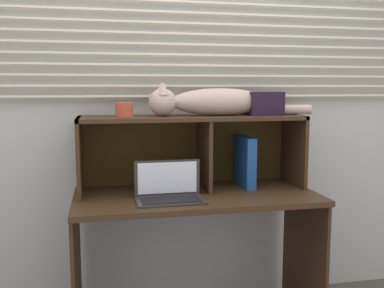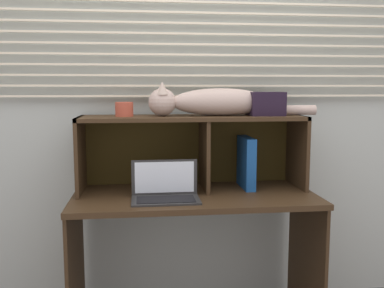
{
  "view_description": "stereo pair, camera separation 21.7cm",
  "coord_description": "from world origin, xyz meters",
  "px_view_note": "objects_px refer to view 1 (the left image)",
  "views": [
    {
      "loc": [
        -0.5,
        -2.05,
        1.35
      ],
      "look_at": [
        0.0,
        0.33,
        1.03
      ],
      "focal_mm": 40.35,
      "sensor_mm": 36.0,
      "label": 1
    },
    {
      "loc": [
        -0.28,
        -2.09,
        1.35
      ],
      "look_at": [
        0.0,
        0.33,
        1.03
      ],
      "focal_mm": 40.35,
      "sensor_mm": 36.0,
      "label": 2
    }
  ],
  "objects_px": {
    "cat": "(211,102)",
    "laptop": "(169,192)",
    "binder_upright": "(245,162)",
    "small_basket": "(124,110)",
    "storage_box": "(263,103)",
    "book_stack": "(152,186)"
  },
  "relations": [
    {
      "from": "cat",
      "to": "laptop",
      "type": "bearing_deg",
      "value": -141.77
    },
    {
      "from": "cat",
      "to": "binder_upright",
      "type": "relative_size",
      "value": 3.27
    },
    {
      "from": "small_basket",
      "to": "storage_box",
      "type": "xyz_separation_m",
      "value": [
        0.8,
        0.0,
        0.03
      ]
    },
    {
      "from": "cat",
      "to": "small_basket",
      "type": "bearing_deg",
      "value": 180.0
    },
    {
      "from": "storage_box",
      "to": "small_basket",
      "type": "bearing_deg",
      "value": 180.0
    },
    {
      "from": "cat",
      "to": "laptop",
      "type": "height_order",
      "value": "cat"
    },
    {
      "from": "binder_upright",
      "to": "storage_box",
      "type": "distance_m",
      "value": 0.36
    },
    {
      "from": "binder_upright",
      "to": "storage_box",
      "type": "bearing_deg",
      "value": 0.0
    },
    {
      "from": "binder_upright",
      "to": "book_stack",
      "type": "xyz_separation_m",
      "value": [
        -0.55,
        0.0,
        -0.12
      ]
    },
    {
      "from": "laptop",
      "to": "book_stack",
      "type": "xyz_separation_m",
      "value": [
        -0.06,
        0.22,
        -0.02
      ]
    },
    {
      "from": "binder_upright",
      "to": "book_stack",
      "type": "distance_m",
      "value": 0.56
    },
    {
      "from": "cat",
      "to": "small_basket",
      "type": "relative_size",
      "value": 9.76
    },
    {
      "from": "laptop",
      "to": "storage_box",
      "type": "height_order",
      "value": "storage_box"
    },
    {
      "from": "book_stack",
      "to": "storage_box",
      "type": "relative_size",
      "value": 1.38
    },
    {
      "from": "small_basket",
      "to": "laptop",
      "type": "bearing_deg",
      "value": -46.12
    },
    {
      "from": "cat",
      "to": "book_stack",
      "type": "xyz_separation_m",
      "value": [
        -0.34,
        0.0,
        -0.47
      ]
    },
    {
      "from": "laptop",
      "to": "binder_upright",
      "type": "bearing_deg",
      "value": 24.45
    },
    {
      "from": "laptop",
      "to": "binder_upright",
      "type": "height_order",
      "value": "binder_upright"
    },
    {
      "from": "binder_upright",
      "to": "laptop",
      "type": "bearing_deg",
      "value": -155.55
    },
    {
      "from": "binder_upright",
      "to": "cat",
      "type": "bearing_deg",
      "value": 180.0
    },
    {
      "from": "laptop",
      "to": "binder_upright",
      "type": "distance_m",
      "value": 0.54
    },
    {
      "from": "cat",
      "to": "storage_box",
      "type": "relative_size",
      "value": 4.99
    }
  ]
}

